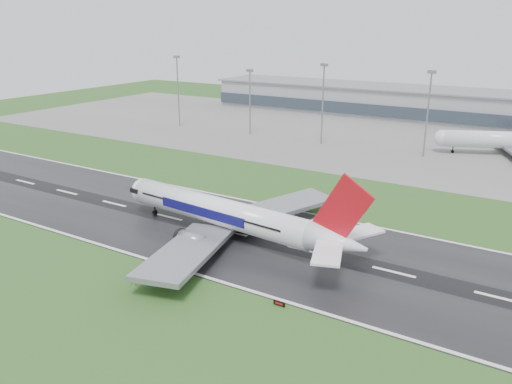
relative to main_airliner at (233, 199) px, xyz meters
The scene contains 10 objects.
ground 10.76m from the main_airliner, 130.18° to the left, with size 520.00×520.00×0.00m, color #254D1C.
runway 10.71m from the main_airliner, 130.18° to the left, with size 400.00×45.00×0.10m, color black.
apron 128.29m from the main_airliner, 91.09° to the left, with size 400.00×130.00×0.08m, color slate.
terminal 187.91m from the main_airliner, 90.74° to the left, with size 240.00×36.00×15.00m, color gray.
main_airliner is the anchor object (origin of this frame).
runway_sign 33.15m from the main_airliner, 41.11° to the right, with size 2.30×0.26×1.04m, color black, non-canonical shape.
floodmast_0 144.35m from the main_airliner, 134.49° to the left, with size 0.64×0.64×32.77m, color gray.
floodmast_1 119.02m from the main_airliner, 120.14° to the left, with size 0.64×0.64×28.16m, color gray.
floodmast_2 105.85m from the main_airliner, 103.24° to the left, with size 0.64×0.64×31.97m, color gray.
floodmast_3 104.64m from the main_airliner, 79.89° to the left, with size 0.64×0.64×31.15m, color gray.
Camera 1 is at (64.88, -94.89, 48.42)m, focal length 35.81 mm.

